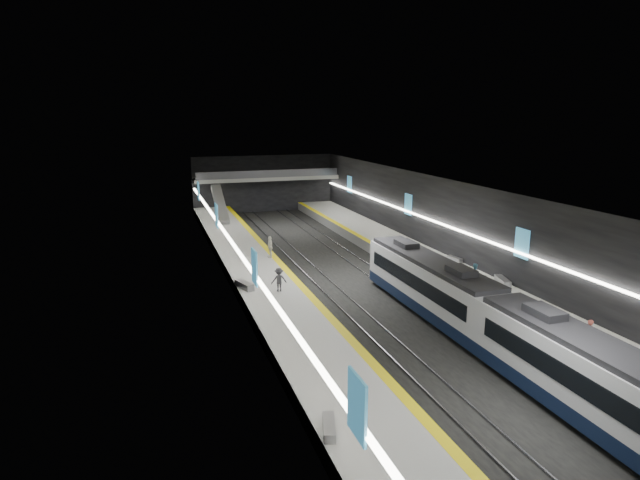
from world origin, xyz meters
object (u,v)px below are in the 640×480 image
object	(u,v)px
bench_right_near	(503,281)
bench_left_near	(329,427)
passenger_left_a	(270,247)
train	(496,321)
bench_right_far	(454,259)
bench_left_far	(244,285)
passenger_right_a	(590,335)
passenger_right_b	(475,274)
passenger_left_b	(279,280)
escalator	(220,204)

from	to	relation	value
bench_right_near	bench_left_near	bearing A→B (deg)	-127.82
bench_left_near	passenger_left_a	size ratio (longest dim) A/B	0.91
train	bench_right_far	bearing A→B (deg)	65.69
bench_left_far	passenger_right_a	world-z (taller)	passenger_right_a
bench_left_far	bench_right_near	bearing A→B (deg)	-33.81
passenger_right_b	bench_right_far	bearing A→B (deg)	13.19
bench_left_far	passenger_left_b	bearing A→B (deg)	-50.65
bench_left_far	bench_right_far	xyz separation A→B (m)	(19.00, 1.64, -0.05)
escalator	passenger_left_b	distance (m)	29.03
passenger_left_b	bench_right_far	bearing A→B (deg)	-168.16
train	passenger_left_a	world-z (taller)	train
bench_right_near	passenger_right_a	distance (m)	11.58
train	bench_left_near	world-z (taller)	train
bench_left_far	passenger_left_a	world-z (taller)	passenger_left_a
bench_right_near	passenger_left_b	xyz separation A→B (m)	(-16.68, 3.72, 0.64)
train	passenger_left_b	world-z (taller)	train
bench_left_near	passenger_right_b	bearing A→B (deg)	58.14
escalator	passenger_left_a	xyz separation A→B (m)	(1.82, -19.50, -0.92)
bench_left_near	passenger_left_b	distance (m)	18.17
bench_left_near	passenger_right_b	xyz separation A→B (m)	(16.87, 14.84, 0.62)
bench_left_near	passenger_right_a	bearing A→B (deg)	27.35
passenger_left_a	passenger_right_b	bearing A→B (deg)	43.49
bench_right_near	bench_right_far	world-z (taller)	bench_right_near
bench_left_near	passenger_right_b	distance (m)	22.47
bench_right_far	passenger_left_b	bearing A→B (deg)	179.99
bench_right_near	passenger_left_a	size ratio (longest dim) A/B	1.05
train	passenger_right_a	distance (m)	5.02
escalator	passenger_left_a	distance (m)	19.61
passenger_right_b	passenger_left_b	distance (m)	14.89
bench_left_near	passenger_right_a	distance (m)	16.60
bench_left_far	passenger_left_b	world-z (taller)	passenger_left_b
escalator	bench_left_near	size ratio (longest dim) A/B	4.49
bench_right_far	bench_left_far	bearing A→B (deg)	174.43
escalator	bench_right_far	world-z (taller)	escalator
bench_left_near	bench_right_far	xyz separation A→B (m)	(19.00, 21.09, -0.02)
train	bench_right_far	xyz separation A→B (m)	(7.00, 15.50, -0.99)
escalator	bench_left_near	world-z (taller)	escalator
passenger_left_a	train	bearing A→B (deg)	18.13
passenger_right_b	passenger_left_a	size ratio (longest dim) A/B	0.86
escalator	passenger_right_b	size ratio (longest dim) A/B	4.78
bench_right_far	passenger_left_b	world-z (taller)	passenger_left_b
passenger_right_a	passenger_left_b	world-z (taller)	passenger_left_b
bench_left_far	passenger_left_a	xyz separation A→B (m)	(3.82, 8.06, 0.73)
escalator	passenger_right_a	world-z (taller)	escalator
train	bench_left_near	distance (m)	13.28
escalator	bench_right_far	size ratio (longest dim) A/B	4.84
passenger_right_b	passenger_left_b	xyz separation A→B (m)	(-14.55, 3.17, 0.05)
passenger_right_b	passenger_left_b	bearing A→B (deg)	109.73
passenger_right_b	bench_right_near	bearing A→B (deg)	-72.58
train	passenger_left_a	size ratio (longest dim) A/B	15.35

